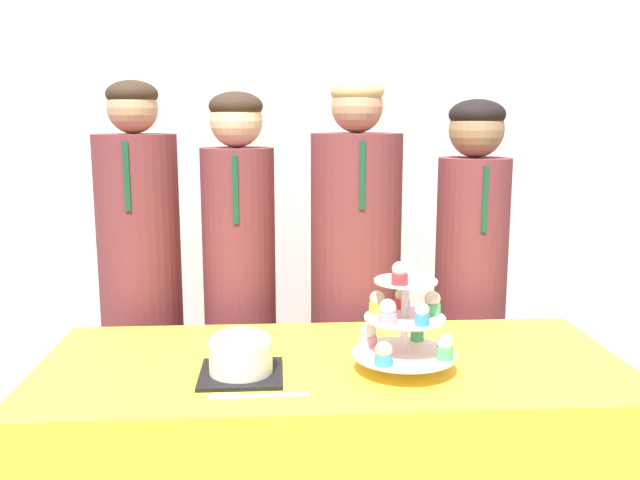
% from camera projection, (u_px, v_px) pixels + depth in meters
% --- Properties ---
extents(wall_back, '(9.00, 0.06, 2.70)m').
position_uv_depth(wall_back, '(309.00, 120.00, 2.99)').
color(wall_back, silver).
rests_on(wall_back, ground_plane).
extents(round_cake, '(0.21, 0.21, 0.12)m').
position_uv_depth(round_cake, '(241.00, 353.00, 1.69)').
color(round_cake, black).
rests_on(round_cake, table).
extents(cake_knife, '(0.24, 0.02, 0.01)m').
position_uv_depth(cake_knife, '(242.00, 396.00, 1.57)').
color(cake_knife, silver).
rests_on(cake_knife, table).
extents(cupcake_stand, '(0.27, 0.27, 0.30)m').
position_uv_depth(cupcake_stand, '(403.00, 321.00, 1.71)').
color(cupcake_stand, silver).
rests_on(cupcake_stand, table).
extents(student_0, '(0.28, 0.28, 1.48)m').
position_uv_depth(student_0, '(142.00, 309.00, 2.35)').
color(student_0, brown).
rests_on(student_0, ground_plane).
extents(student_1, '(0.25, 0.26, 1.45)m').
position_uv_depth(student_1, '(240.00, 307.00, 2.37)').
color(student_1, brown).
rests_on(student_1, ground_plane).
extents(student_2, '(0.31, 0.32, 1.49)m').
position_uv_depth(student_2, '(355.00, 306.00, 2.40)').
color(student_2, brown).
rests_on(student_2, ground_plane).
extents(student_3, '(0.25, 0.26, 1.42)m').
position_uv_depth(student_3, '(469.00, 304.00, 2.42)').
color(student_3, brown).
rests_on(student_3, ground_plane).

